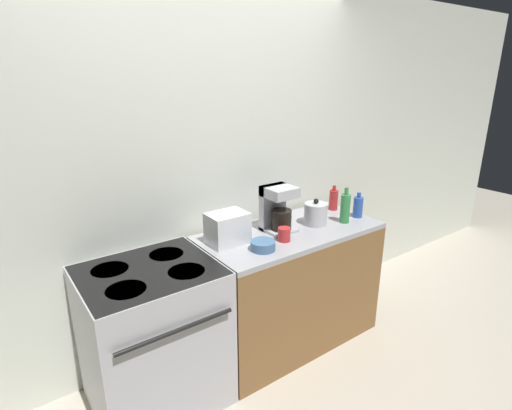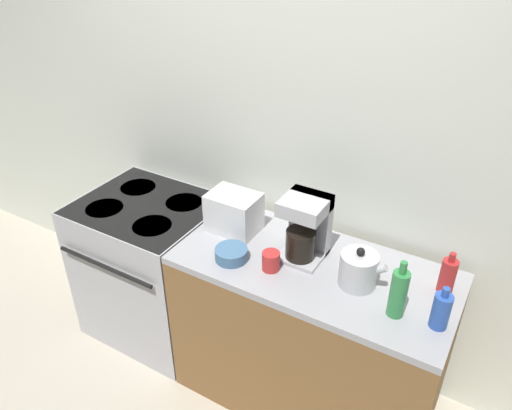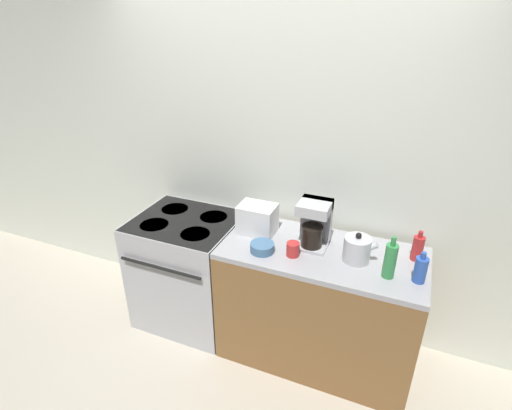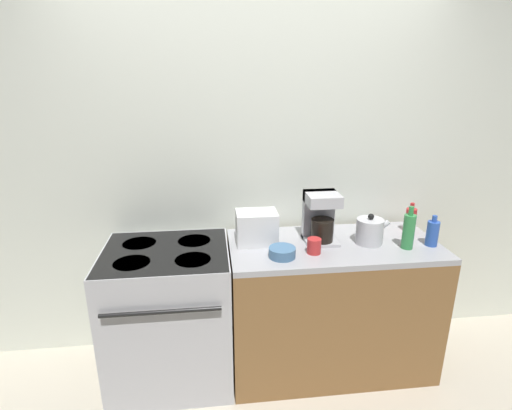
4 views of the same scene
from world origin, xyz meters
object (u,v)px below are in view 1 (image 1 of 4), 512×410
bottle_red (334,200)px  bowl (263,245)px  kettle (316,214)px  cup_red (284,234)px  bottle_green (345,208)px  coffee_maker (277,208)px  toaster (227,228)px  bottle_blue (358,207)px  stove (154,335)px

bottle_red → bowl: (-0.93, -0.29, -0.06)m
kettle → cup_red: (-0.38, -0.10, -0.04)m
bottle_green → coffee_maker: bearing=160.7°
toaster → bottle_blue: size_ratio=1.29×
coffee_maker → cup_red: (-0.08, -0.18, -0.12)m
stove → coffee_maker: size_ratio=2.80×
kettle → bottle_blue: bearing=-11.9°
bottle_blue → toaster: bearing=171.4°
toaster → bowl: toaster is taller
bottle_red → bottle_blue: 0.23m
kettle → bottle_red: (0.35, 0.15, 0.00)m
stove → bottle_red: (1.62, 0.12, 0.53)m
bottle_blue → stove: bearing=176.1°
toaster → stove: bearing=-174.7°
bottle_blue → bowl: size_ratio=1.25×
toaster → bottle_green: bottle_green is taller
toaster → cup_red: toaster is taller
stove → bottle_blue: bottle_blue is taller
bottle_green → bowl: (-0.79, -0.03, -0.08)m
coffee_maker → bowl: coffee_maker is taller
bottle_red → bowl: bottle_red is taller
bottle_red → bowl: bearing=-162.9°
coffee_maker → bottle_green: size_ratio=1.20×
coffee_maker → bowl: bearing=-143.4°
kettle → bottle_blue: same height
toaster → bottle_red: size_ratio=1.26×
bottle_green → cup_red: size_ratio=2.92×
kettle → bottle_red: bottle_red is taller
bottle_red → cup_red: 0.78m
bottle_green → cup_red: bottle_green is taller
bottle_green → bottle_red: size_ratio=1.33×
toaster → cup_red: (0.32, -0.19, -0.06)m
kettle → bowl: size_ratio=1.35×
kettle → bottle_green: bottle_green is taller
bottle_red → bowl: 0.97m
stove → toaster: toaster is taller
coffee_maker → cup_red: size_ratio=3.50×
kettle → coffee_maker: (-0.30, 0.08, 0.08)m
bottle_blue → bottle_green: bearing=-173.0°
stove → bottle_blue: size_ratio=4.59×
bottle_green → bowl: bearing=-177.5°
toaster → bottle_blue: toaster is taller
stove → bottle_red: bottle_red is taller
bottle_green → bottle_blue: bottle_green is taller
stove → bowl: 0.85m
kettle → coffee_maker: 0.32m
stove → kettle: size_ratio=4.25×
bottle_red → cup_red: size_ratio=2.20×
kettle → toaster: 0.71m
bottle_green → bottle_blue: size_ratio=1.37×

